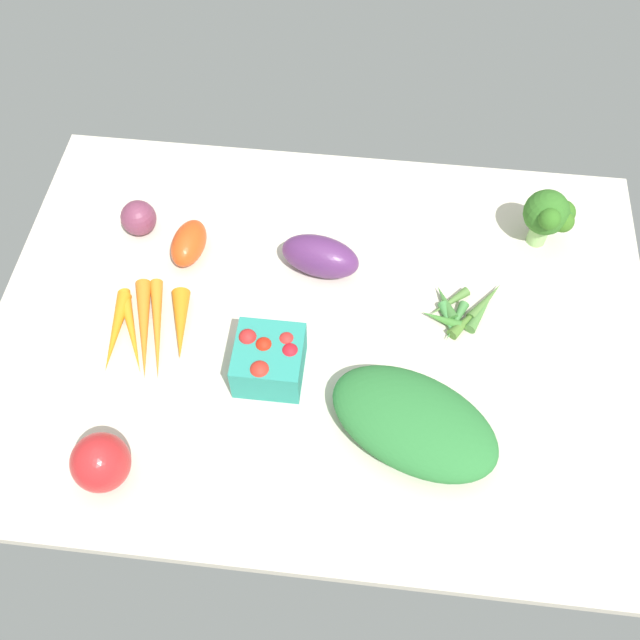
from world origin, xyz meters
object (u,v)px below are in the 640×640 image
at_px(carrot_bunch, 149,329).
at_px(red_onion_near_basket, 139,218).
at_px(okra_pile, 461,312).
at_px(broccoli_head, 550,215).
at_px(roma_tomato, 189,243).
at_px(leafy_greens_clump, 414,422).
at_px(berry_basket, 269,359).
at_px(bell_pepper_red, 101,462).
at_px(eggplant, 320,256).

distance_m(carrot_bunch, red_onion_near_basket, 0.22).
height_order(okra_pile, red_onion_near_basket, red_onion_near_basket).
height_order(broccoli_head, roma_tomato, broccoli_head).
height_order(carrot_bunch, leafy_greens_clump, leafy_greens_clump).
xyz_separation_m(berry_basket, roma_tomato, (-0.17, 0.21, -0.01)).
bearing_deg(bell_pepper_red, roma_tomato, 85.20).
xyz_separation_m(eggplant, red_onion_near_basket, (-0.32, 0.05, -0.00)).
xyz_separation_m(carrot_bunch, leafy_greens_clump, (0.42, -0.12, 0.02)).
height_order(eggplant, bell_pepper_red, bell_pepper_red).
distance_m(berry_basket, carrot_bunch, 0.21).
bearing_deg(bell_pepper_red, broccoli_head, 38.19).
relative_size(roma_tomato, leafy_greens_clump, 0.37).
relative_size(berry_basket, bell_pepper_red, 1.16).
bearing_deg(eggplant, berry_basket, 86.99).
distance_m(berry_basket, okra_pile, 0.32).
bearing_deg(bell_pepper_red, carrot_bunch, 89.42).
xyz_separation_m(eggplant, leafy_greens_clump, (0.16, -0.28, 0.00)).
height_order(eggplant, roma_tomato, eggplant).
xyz_separation_m(red_onion_near_basket, roma_tomato, (0.10, -0.04, -0.00)).
relative_size(eggplant, broccoli_head, 1.19).
height_order(carrot_bunch, roma_tomato, roma_tomato).
bearing_deg(berry_basket, carrot_bunch, 166.51).
relative_size(berry_basket, roma_tomato, 1.08).
distance_m(bell_pepper_red, roma_tomato, 0.40).
distance_m(okra_pile, leafy_greens_clump, 0.22).
distance_m(eggplant, roma_tomato, 0.22).
height_order(berry_basket, carrot_bunch, berry_basket).
xyz_separation_m(okra_pile, broccoli_head, (0.13, 0.17, 0.06)).
bearing_deg(carrot_bunch, broccoli_head, 22.34).
bearing_deg(broccoli_head, leafy_greens_clump, -118.22).
bearing_deg(broccoli_head, okra_pile, -128.74).
bearing_deg(carrot_bunch, eggplant, 31.58).
distance_m(carrot_bunch, leafy_greens_clump, 0.43).
height_order(okra_pile, bell_pepper_red, bell_pepper_red).
height_order(roma_tomato, leafy_greens_clump, leafy_greens_clump).
bearing_deg(bell_pepper_red, leafy_greens_clump, 14.82).
bearing_deg(bell_pepper_red, eggplant, 56.83).
relative_size(eggplant, leafy_greens_clump, 0.52).
distance_m(carrot_bunch, broccoli_head, 0.67).
bearing_deg(eggplant, roma_tomato, 9.47).
relative_size(carrot_bunch, roma_tomato, 1.98).
height_order(okra_pile, roma_tomato, roma_tomato).
distance_m(broccoli_head, roma_tomato, 0.60).
xyz_separation_m(bell_pepper_red, carrot_bunch, (0.00, 0.23, -0.03)).
height_order(bell_pepper_red, carrot_bunch, bell_pepper_red).
height_order(berry_basket, red_onion_near_basket, berry_basket).
height_order(berry_basket, roma_tomato, berry_basket).
relative_size(eggplant, bell_pepper_red, 1.50).
bearing_deg(broccoli_head, carrot_bunch, -157.66).
xyz_separation_m(eggplant, berry_basket, (-0.05, -0.20, 0.00)).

